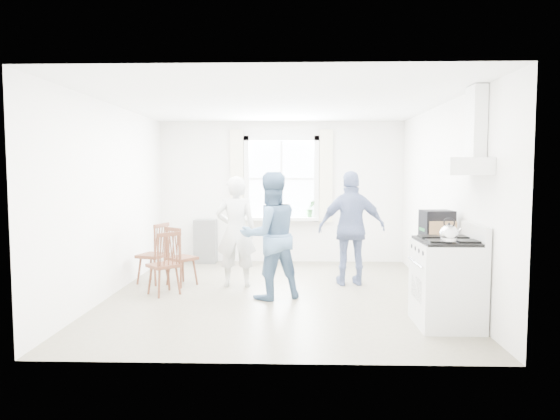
# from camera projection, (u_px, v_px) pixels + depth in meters

# --- Properties ---
(room_shell) EXTENTS (4.62, 5.12, 2.64)m
(room_shell) POSITION_uv_depth(u_px,v_px,m) (277.00, 200.00, 6.77)
(room_shell) COLOR gray
(room_shell) RESTS_ON ground
(window_assembly) EXTENTS (1.88, 0.24, 1.70)m
(window_assembly) POSITION_uv_depth(u_px,v_px,m) (281.00, 184.00, 9.20)
(window_assembly) COLOR white
(window_assembly) RESTS_ON room_shell
(range_hood) EXTENTS (0.45, 0.76, 0.94)m
(range_hood) POSITION_uv_depth(u_px,v_px,m) (466.00, 151.00, 5.32)
(range_hood) COLOR white
(range_hood) RESTS_ON room_shell
(shelf_unit) EXTENTS (0.40, 0.30, 0.80)m
(shelf_unit) POSITION_uv_depth(u_px,v_px,m) (206.00, 241.00, 9.21)
(shelf_unit) COLOR slate
(shelf_unit) RESTS_ON ground
(gas_stove) EXTENTS (0.68, 0.76, 1.12)m
(gas_stove) POSITION_uv_depth(u_px,v_px,m) (447.00, 282.00, 5.44)
(gas_stove) COLOR silver
(gas_stove) RESTS_ON ground
(kettle) EXTENTS (0.19, 0.19, 0.26)m
(kettle) POSITION_uv_depth(u_px,v_px,m) (449.00, 234.00, 5.17)
(kettle) COLOR silver
(kettle) RESTS_ON gas_stove
(low_cabinet) EXTENTS (0.50, 0.55, 0.90)m
(low_cabinet) POSITION_uv_depth(u_px,v_px,m) (435.00, 272.00, 6.14)
(low_cabinet) COLOR white
(low_cabinet) RESTS_ON ground
(stereo_stack) EXTENTS (0.38, 0.35, 0.32)m
(stereo_stack) POSITION_uv_depth(u_px,v_px,m) (437.00, 223.00, 6.05)
(stereo_stack) COLOR black
(stereo_stack) RESTS_ON low_cabinet
(cardboard_box) EXTENTS (0.35, 0.29, 0.20)m
(cardboard_box) POSITION_uv_depth(u_px,v_px,m) (443.00, 229.00, 5.94)
(cardboard_box) COLOR #9C754B
(cardboard_box) RESTS_ON low_cabinet
(windsor_chair_a) EXTENTS (0.52, 0.52, 0.88)m
(windsor_chair_a) POSITION_uv_depth(u_px,v_px,m) (167.00, 256.00, 6.75)
(windsor_chair_a) COLOR #4E2819
(windsor_chair_a) RESTS_ON ground
(windsor_chair_b) EXTENTS (0.52, 0.51, 0.88)m
(windsor_chair_b) POSITION_uv_depth(u_px,v_px,m) (176.00, 250.00, 7.31)
(windsor_chair_b) COLOR #4E2819
(windsor_chair_b) RESTS_ON ground
(windsor_chair_c) EXTENTS (0.48, 0.49, 0.92)m
(windsor_chair_c) POSITION_uv_depth(u_px,v_px,m) (158.00, 246.00, 7.48)
(windsor_chair_c) COLOR #4E2819
(windsor_chair_c) RESTS_ON ground
(person_left) EXTENTS (0.61, 0.61, 1.62)m
(person_left) POSITION_uv_depth(u_px,v_px,m) (236.00, 232.00, 7.28)
(person_left) COLOR silver
(person_left) RESTS_ON ground
(person_mid) EXTENTS (1.08, 1.08, 1.68)m
(person_mid) POSITION_uv_depth(u_px,v_px,m) (270.00, 236.00, 6.59)
(person_mid) COLOR slate
(person_mid) RESTS_ON ground
(person_right) EXTENTS (1.08, 1.08, 1.70)m
(person_right) POSITION_uv_depth(u_px,v_px,m) (352.00, 228.00, 7.38)
(person_right) COLOR navy
(person_right) RESTS_ON ground
(potted_plant) EXTENTS (0.21, 0.21, 0.31)m
(potted_plant) POSITION_uv_depth(u_px,v_px,m) (311.00, 209.00, 9.13)
(potted_plant) COLOR #2E6930
(potted_plant) RESTS_ON window_assembly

